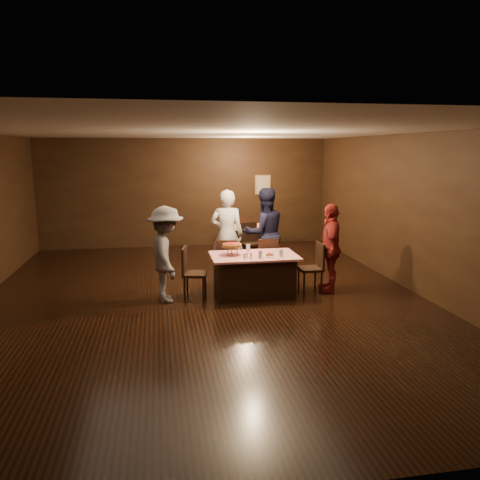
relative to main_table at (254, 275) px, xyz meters
name	(u,v)px	position (x,y,z in m)	size (l,w,h in m)	color
room	(203,182)	(-0.94, -0.13, 1.75)	(10.00, 10.04, 3.02)	black
main_table	(254,275)	(0.00, 0.00, 0.00)	(1.60, 1.00, 0.77)	red
back_table	(246,241)	(0.47, 3.30, 0.00)	(1.30, 0.90, 0.77)	red
chair_far_left	(227,262)	(-0.40, 0.75, 0.09)	(0.42, 0.42, 0.95)	black
chair_far_right	(266,260)	(0.40, 0.75, 0.09)	(0.42, 0.42, 0.95)	black
chair_end_left	(195,273)	(-1.10, 0.00, 0.09)	(0.42, 0.42, 0.95)	black
chair_end_right	(310,268)	(1.10, 0.00, 0.09)	(0.42, 0.42, 0.95)	black
chair_back_near	(251,243)	(0.47, 2.60, 0.09)	(0.42, 0.42, 0.95)	black
chair_back_far	(242,233)	(0.47, 3.90, 0.09)	(0.42, 0.42, 0.95)	black
diner_white_jacket	(227,235)	(-0.32, 1.21, 0.56)	(0.69, 0.45, 1.89)	white
diner_navy_hoodie	(264,233)	(0.47, 1.18, 0.57)	(0.93, 0.72, 1.91)	black
diner_grey_knit	(166,254)	(-1.61, -0.08, 0.48)	(1.11, 0.64, 1.72)	slate
diner_red_shirt	(330,248)	(1.49, -0.02, 0.46)	(1.00, 0.41, 1.70)	maroon
pizza_stand	(232,245)	(-0.40, 0.05, 0.57)	(0.38, 0.38, 0.22)	black
plate_with_slice	(269,255)	(0.25, -0.18, 0.41)	(0.25, 0.25, 0.06)	white
plate_empty	(281,252)	(0.55, 0.15, 0.39)	(0.25, 0.25, 0.01)	white
glass_front_left	(260,255)	(0.05, -0.30, 0.46)	(0.08, 0.08, 0.14)	silver
glass_front_right	(281,253)	(0.45, -0.25, 0.46)	(0.08, 0.08, 0.14)	silver
glass_back	(248,248)	(-0.05, 0.30, 0.46)	(0.08, 0.08, 0.14)	silver
condiments	(247,256)	(-0.18, -0.28, 0.43)	(0.17, 0.10, 0.09)	silver
napkin_center	(270,254)	(0.30, 0.00, 0.39)	(0.16, 0.16, 0.01)	white
napkin_left	(246,256)	(-0.15, -0.05, 0.39)	(0.16, 0.16, 0.01)	white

